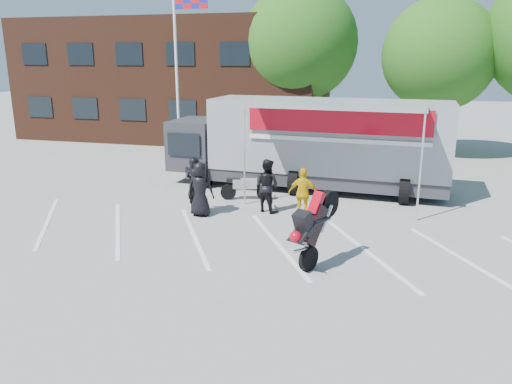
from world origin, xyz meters
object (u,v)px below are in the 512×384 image
at_px(spectator_leather_a, 200,189).
at_px(spectator_hivis, 303,194).
at_px(flagpole, 181,52).
at_px(stunt_bike_rider, 323,262).
at_px(tree_mid, 439,55).
at_px(spectator_leather_c, 267,185).
at_px(transporter_truck, 313,189).
at_px(parked_motorcycle, 246,200).
at_px(tree_left, 300,43).
at_px(spectator_leather_b, 195,185).

relative_size(spectator_leather_a, spectator_hivis, 1.08).
distance_m(flagpole, stunt_bike_rider, 13.58).
relative_size(tree_mid, spectator_leather_c, 4.43).
distance_m(transporter_truck, spectator_hivis, 3.76).
relative_size(transporter_truck, stunt_bike_rider, 5.25).
bearing_deg(parked_motorcycle, stunt_bike_rider, -158.84).
bearing_deg(spectator_hivis, stunt_bike_rider, 109.21).
bearing_deg(parked_motorcycle, transporter_truck, -58.11).
xyz_separation_m(transporter_truck, spectator_hivis, (0.23, -3.66, 0.80)).
xyz_separation_m(tree_left, tree_mid, (7.00, -1.00, -0.62)).
height_order(transporter_truck, spectator_leather_c, spectator_leather_c).
bearing_deg(tree_left, spectator_hivis, -78.89).
relative_size(tree_mid, stunt_bike_rider, 3.82).
xyz_separation_m(spectator_leather_b, spectator_hivis, (3.43, 0.33, -0.11)).
height_order(tree_left, spectator_hivis, tree_left).
height_order(tree_left, parked_motorcycle, tree_left).
height_order(parked_motorcycle, stunt_bike_rider, stunt_bike_rider).
distance_m(flagpole, spectator_leather_a, 9.06).
xyz_separation_m(stunt_bike_rider, spectator_leather_a, (-4.25, 2.69, 0.86)).
xyz_separation_m(tree_mid, stunt_bike_rider, (-3.44, -14.89, -4.94)).
bearing_deg(tree_left, parked_motorcycle, -88.94).
bearing_deg(transporter_truck, spectator_hivis, -83.13).
bearing_deg(spectator_leather_b, stunt_bike_rider, 163.18).
bearing_deg(transporter_truck, spectator_leather_b, -125.41).
height_order(spectator_leather_b, spectator_leather_c, spectator_leather_b).
relative_size(stunt_bike_rider, spectator_leather_c, 1.16).
bearing_deg(parked_motorcycle, tree_left, -12.77).
bearing_deg(stunt_bike_rider, transporter_truck, 127.11).
bearing_deg(tree_left, tree_mid, -8.13).
distance_m(spectator_leather_a, spectator_leather_b, 0.34).
bearing_deg(tree_mid, spectator_leather_a, -122.21).
bearing_deg(spectator_leather_c, transporter_truck, -84.14).
bearing_deg(spectator_hivis, flagpole, -43.85).
distance_m(stunt_bike_rider, spectator_leather_c, 4.43).
height_order(transporter_truck, spectator_hivis, transporter_truck).
bearing_deg(tree_mid, parked_motorcycle, -123.95).
xyz_separation_m(tree_left, spectator_hivis, (2.49, -12.65, -4.77)).
bearing_deg(stunt_bike_rider, parked_motorcycle, 151.38).
xyz_separation_m(tree_mid, spectator_leather_b, (-7.94, -11.98, -4.03)).
distance_m(parked_motorcycle, stunt_bike_rider, 5.86).
distance_m(transporter_truck, spectator_leather_c, 3.50).
distance_m(parked_motorcycle, spectator_hivis, 2.88).
relative_size(flagpole, spectator_leather_b, 4.38).
relative_size(spectator_leather_a, spectator_leather_b, 0.95).
height_order(tree_left, tree_mid, tree_left).
bearing_deg(transporter_truck, stunt_bike_rider, -75.99).
distance_m(tree_mid, spectator_leather_b, 14.93).
bearing_deg(flagpole, stunt_bike_rider, -51.72).
bearing_deg(spectator_leather_c, spectator_hivis, -175.31).
bearing_deg(spectator_leather_a, transporter_truck, -128.42).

